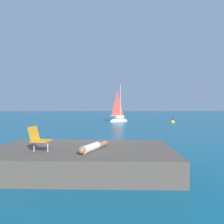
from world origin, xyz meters
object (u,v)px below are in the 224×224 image
Objects in this scene: sailboat_near at (119,119)px; marker_buoy at (173,122)px; beach_chair at (38,138)px; person_sunbather at (93,147)px.

sailboat_near is 5.01× the size of marker_buoy.
sailboat_near reaches higher than marker_buoy.
sailboat_near is at bearing 92.38° from beach_chair.
marker_buoy is at bearing 0.73° from person_sunbather.
sailboat_near is 23.18m from beach_chair.
person_sunbather is 1.46× the size of marker_buoy.
person_sunbather is at bearing -114.11° from marker_buoy.
person_sunbather reaches higher than marker_buoy.
beach_chair is (-4.11, -22.79, 0.87)m from sailboat_near.
marker_buoy is at bearing 74.89° from beach_chair.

